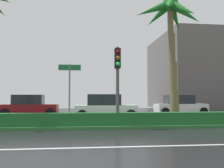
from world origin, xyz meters
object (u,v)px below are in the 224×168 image
car_in_traffic_third (180,105)px  car_in_traffic_second (105,107)px  street_name_sign (69,85)px  car_in_traffic_leading (30,106)px  palm_tree_centre_left (171,23)px  traffic_signal_median_right (118,71)px

car_in_traffic_third → car_in_traffic_second: bearing=-155.1°
car_in_traffic_second → street_name_sign: bearing=-113.2°
car_in_traffic_leading → car_in_traffic_third: bearing=1.0°
car_in_traffic_leading → car_in_traffic_second: bearing=-26.8°
car_in_traffic_leading → street_name_sign: bearing=-66.2°
palm_tree_centre_left → car_in_traffic_second: palm_tree_centre_left is taller
car_in_traffic_third → traffic_signal_median_right: bearing=-126.9°
palm_tree_centre_left → car_in_traffic_second: 7.22m
palm_tree_centre_left → car_in_traffic_second: bearing=130.9°
car_in_traffic_leading → car_in_traffic_second: size_ratio=1.00×
palm_tree_centre_left → traffic_signal_median_right: 4.83m
street_name_sign → car_in_traffic_leading: bearing=113.8°
car_in_traffic_second → car_in_traffic_third: 7.48m
traffic_signal_median_right → street_name_sign: traffic_signal_median_right is taller
street_name_sign → car_in_traffic_second: size_ratio=0.70×
palm_tree_centre_left → street_name_sign: size_ratio=2.41×
palm_tree_centre_left → street_name_sign: 6.85m
traffic_signal_median_right → car_in_traffic_second: size_ratio=0.88×
car_in_traffic_second → car_in_traffic_third: bearing=24.9°
traffic_signal_median_right → car_in_traffic_leading: bearing=124.2°
street_name_sign → car_in_traffic_leading: 8.92m
car_in_traffic_leading → car_in_traffic_third: same height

